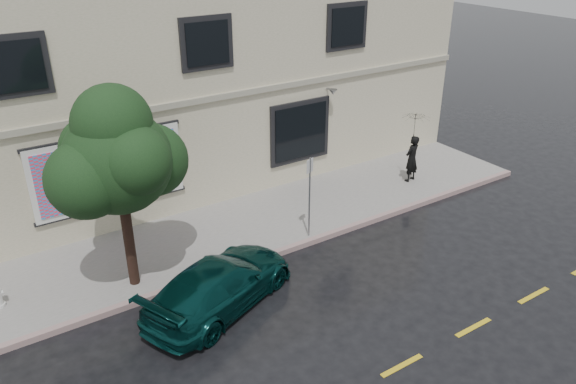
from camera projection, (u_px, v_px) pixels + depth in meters
ground at (305, 283)px, 14.24m from camera, size 90.00×90.00×0.00m
sidewalk at (243, 228)px, 16.65m from camera, size 20.00×3.50×0.15m
curb at (274, 254)px, 15.33m from camera, size 20.00×0.18×0.16m
road_marking at (402, 366)px, 11.60m from camera, size 19.00×0.12×0.01m
building at (159, 73)px, 19.47m from camera, size 20.00×8.12×7.00m
billboard at (109, 172)px, 15.46m from camera, size 4.30×0.16×2.20m
car at (220, 284)px, 13.17m from camera, size 4.55×3.31×1.21m
pedestrian at (412, 159)px, 19.13m from camera, size 0.66×0.50×1.63m
umbrella at (415, 126)px, 18.61m from camera, size 1.16×1.16×0.75m
street_tree at (118, 162)px, 12.59m from camera, size 2.46×2.46×4.52m
sign_pole at (310, 190)px, 15.45m from camera, size 0.28×0.13×2.41m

